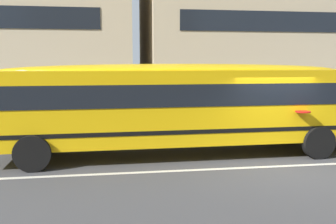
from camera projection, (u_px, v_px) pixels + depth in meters
The scene contains 5 objects.
ground_plane at pixel (282, 166), 10.32m from camera, with size 400.00×400.00×0.00m, color #424244.
sidewalk_far at pixel (207, 119), 18.56m from camera, with size 120.00×3.00×0.01m, color gray.
lane_centreline at pixel (282, 166), 10.32m from camera, with size 110.00×0.16×0.01m, color silver.
school_bus at pixel (184, 101), 11.52m from camera, with size 12.93×3.06×2.88m.
apartment_block_far_centre at pixel (272, 7), 25.09m from camera, with size 17.69×10.43×13.30m.
Camera 1 is at (-4.67, -9.42, 2.98)m, focal length 38.76 mm.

